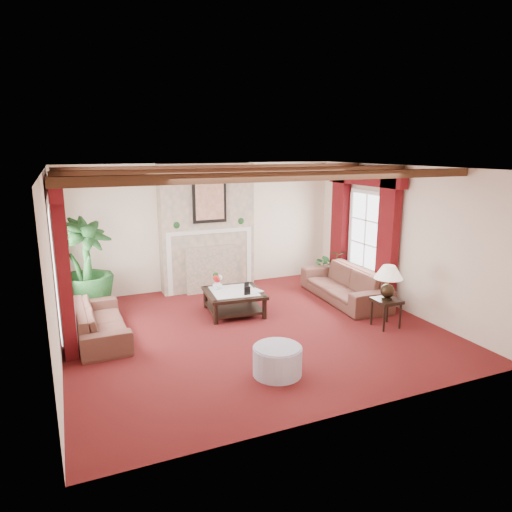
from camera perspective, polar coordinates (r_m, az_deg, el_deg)
name	(u,v)px	position (r m, az deg, el deg)	size (l,w,h in m)	color
floor	(253,329)	(7.83, -0.33, -9.17)	(6.00, 6.00, 0.00)	#4A0D12
ceiling	(253,168)	(7.25, -0.36, 10.98)	(6.00, 6.00, 0.00)	white
back_wall	(204,226)	(9.97, -6.48, 3.71)	(6.00, 0.02, 2.70)	beige
left_wall	(53,271)	(6.88, -24.07, -1.69)	(0.02, 5.50, 2.70)	beige
right_wall	(400,238)	(9.00, 17.58, 2.14)	(0.02, 5.50, 2.70)	beige
ceiling_beams	(253,172)	(7.25, -0.36, 10.51)	(6.00, 3.00, 0.12)	#392012
fireplace	(205,163)	(9.65, -6.34, 11.46)	(2.00, 0.52, 2.70)	tan
french_door_left	(50,206)	(7.73, -24.33, 5.72)	(0.10, 1.10, 2.16)	white
french_door_right	(369,192)	(9.64, 13.90, 7.76)	(0.10, 1.10, 2.16)	white
curtains_left	(55,178)	(7.69, -23.81, 8.89)	(0.20, 2.40, 2.55)	#43080B
curtains_right	(365,171)	(9.55, 13.50, 10.26)	(0.20, 2.40, 2.55)	#43080B
sofa_left	(100,316)	(7.81, -18.91, -7.09)	(0.59, 1.90, 0.74)	#3C101C
sofa_right	(345,279)	(9.34, 11.01, -2.85)	(0.77, 2.26, 0.87)	#3C101C
potted_palm	(87,287)	(9.01, -20.35, -3.64)	(1.80, 2.03, 0.99)	black
small_plant	(329,271)	(10.38, 9.10, -1.86)	(0.79, 0.86, 0.62)	black
coffee_table	(234,302)	(8.52, -2.76, -5.79)	(1.03, 1.03, 0.42)	black
side_table	(386,313)	(8.18, 15.93, -6.85)	(0.42, 0.42, 0.49)	black
ottoman	(277,361)	(6.33, 2.68, -12.95)	(0.67, 0.67, 0.39)	#9996AB
table_lamp	(388,282)	(8.01, 16.18, -3.14)	(0.48, 0.48, 0.61)	black
flower_vase	(217,285)	(8.58, -4.85, -3.57)	(0.18, 0.19, 0.18)	silver
book	(251,285)	(8.34, -0.67, -3.65)	(0.21, 0.07, 0.28)	black
photo_frame_a	(247,291)	(8.20, -1.11, -4.40)	(0.12, 0.02, 0.16)	black
photo_frame_b	(247,285)	(8.59, -1.19, -3.69)	(0.10, 0.02, 0.13)	black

